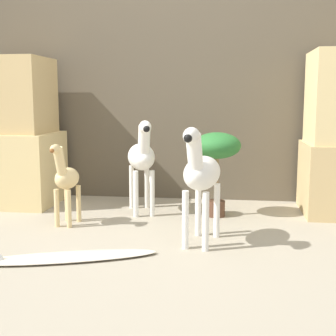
{
  "coord_description": "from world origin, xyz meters",
  "views": [
    {
      "loc": [
        0.42,
        -2.46,
        0.84
      ],
      "look_at": [
        0.01,
        0.56,
        0.39
      ],
      "focal_mm": 50.0,
      "sensor_mm": 36.0,
      "label": 1
    }
  ],
  "objects_px": {
    "zebra_right": "(201,173)",
    "giraffe_figurine": "(66,179)",
    "zebra_left": "(142,157)",
    "potted_palm_front": "(217,151)",
    "surfboard": "(64,257)"
  },
  "relations": [
    {
      "from": "zebra_right",
      "to": "giraffe_figurine",
      "type": "xyz_separation_m",
      "value": [
        -0.92,
        0.3,
        -0.11
      ]
    },
    {
      "from": "zebra_left",
      "to": "potted_palm_front",
      "type": "height_order",
      "value": "zebra_left"
    },
    {
      "from": "giraffe_figurine",
      "to": "surfboard",
      "type": "height_order",
      "value": "giraffe_figurine"
    },
    {
      "from": "zebra_left",
      "to": "surfboard",
      "type": "distance_m",
      "value": 1.16
    },
    {
      "from": "zebra_left",
      "to": "surfboard",
      "type": "xyz_separation_m",
      "value": [
        -0.22,
        -1.06,
        -0.4
      ]
    },
    {
      "from": "zebra_right",
      "to": "giraffe_figurine",
      "type": "bearing_deg",
      "value": 161.86
    },
    {
      "from": "zebra_left",
      "to": "surfboard",
      "type": "relative_size",
      "value": 0.71
    },
    {
      "from": "zebra_right",
      "to": "potted_palm_front",
      "type": "distance_m",
      "value": 0.67
    },
    {
      "from": "zebra_right",
      "to": "giraffe_figurine",
      "type": "height_order",
      "value": "zebra_right"
    },
    {
      "from": "zebra_right",
      "to": "zebra_left",
      "type": "distance_m",
      "value": 0.84
    },
    {
      "from": "zebra_left",
      "to": "zebra_right",
      "type": "bearing_deg",
      "value": -55.55
    },
    {
      "from": "zebra_right",
      "to": "surfboard",
      "type": "relative_size",
      "value": 0.71
    },
    {
      "from": "zebra_left",
      "to": "giraffe_figurine",
      "type": "bearing_deg",
      "value": -137.95
    },
    {
      "from": "potted_palm_front",
      "to": "surfboard",
      "type": "distance_m",
      "value": 1.37
    },
    {
      "from": "potted_palm_front",
      "to": "giraffe_figurine",
      "type": "bearing_deg",
      "value": -159.53
    }
  ]
}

